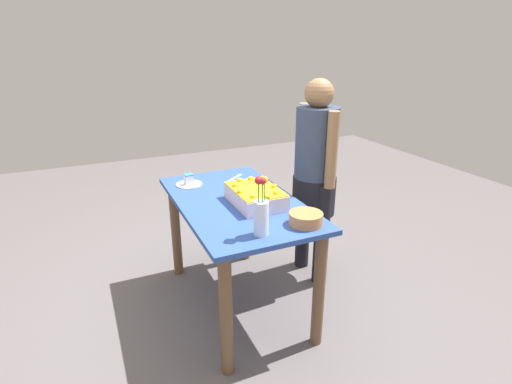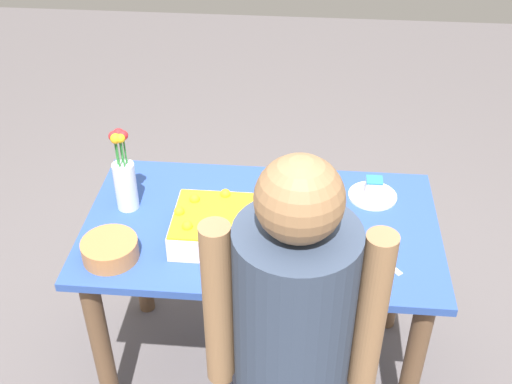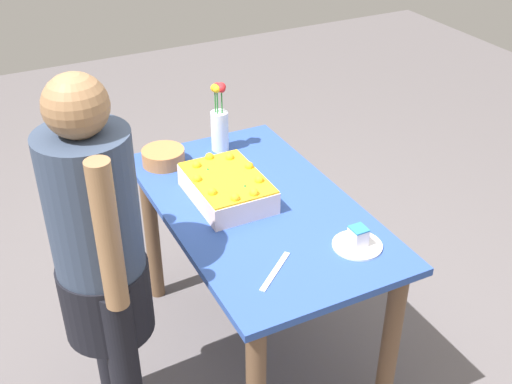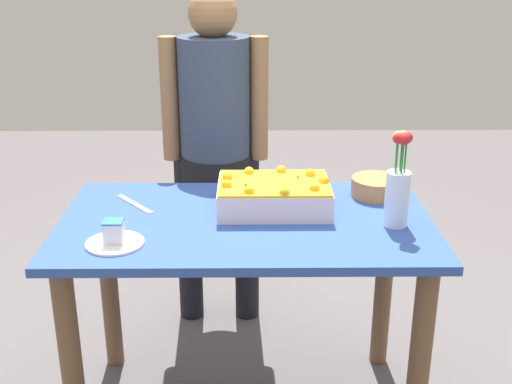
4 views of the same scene
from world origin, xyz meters
name	(u,v)px [view 1 (image 1 of 4)]	position (x,y,z in m)	size (l,w,h in m)	color
ground_plane	(238,302)	(0.00, 0.00, 0.00)	(8.00, 8.00, 0.00)	#5E585A
dining_table	(237,222)	(0.00, 0.00, 0.62)	(1.26, 0.72, 0.77)	#2D4EA1
sheet_cake	(255,196)	(0.10, 0.09, 0.83)	(0.39, 0.27, 0.12)	white
serving_plate_with_slice	(189,182)	(-0.40, -0.20, 0.80)	(0.18, 0.18, 0.08)	white
cake_knife	(234,179)	(-0.40, 0.13, 0.78)	(0.22, 0.02, 0.00)	silver
flower_vase	(261,211)	(0.49, -0.06, 0.91)	(0.08, 0.08, 0.32)	white
fruit_bowl	(306,219)	(0.48, 0.22, 0.81)	(0.19, 0.19, 0.07)	#BC7743
person_standing	(315,170)	(-0.13, 0.66, 0.85)	(0.45, 0.31, 1.49)	black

